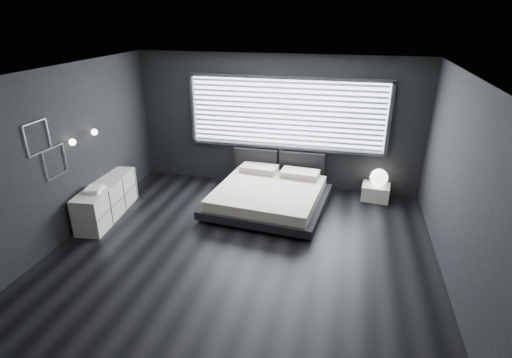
# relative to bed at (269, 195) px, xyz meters

# --- Properties ---
(room) EXTENTS (6.04, 6.00, 2.80)m
(room) POSITION_rel_bed_xyz_m (-0.08, -1.59, 1.14)
(room) COLOR black
(room) RESTS_ON ground
(window) EXTENTS (4.14, 0.09, 1.52)m
(window) POSITION_rel_bed_xyz_m (0.12, 1.11, 1.35)
(window) COLOR white
(window) RESTS_ON ground
(headboard) EXTENTS (1.96, 0.16, 0.52)m
(headboard) POSITION_rel_bed_xyz_m (-0.00, 1.05, 0.31)
(headboard) COLOR black
(headboard) RESTS_ON ground
(sconce_near) EXTENTS (0.18, 0.11, 0.11)m
(sconce_near) POSITION_rel_bed_xyz_m (-2.96, -1.54, 1.34)
(sconce_near) COLOR silver
(sconce_near) RESTS_ON ground
(sconce_far) EXTENTS (0.18, 0.11, 0.11)m
(sconce_far) POSITION_rel_bed_xyz_m (-2.96, -0.94, 1.34)
(sconce_far) COLOR silver
(sconce_far) RESTS_ON ground
(wall_art_upper) EXTENTS (0.01, 0.48, 0.48)m
(wall_art_upper) POSITION_rel_bed_xyz_m (-3.05, -2.14, 1.59)
(wall_art_upper) COLOR #47474C
(wall_art_upper) RESTS_ON ground
(wall_art_lower) EXTENTS (0.01, 0.48, 0.48)m
(wall_art_lower) POSITION_rel_bed_xyz_m (-3.05, -1.89, 1.12)
(wall_art_lower) COLOR #47474C
(wall_art_lower) RESTS_ON ground
(bed) EXTENTS (2.34, 2.26, 0.56)m
(bed) POSITION_rel_bed_xyz_m (0.00, 0.00, 0.00)
(bed) COLOR black
(bed) RESTS_ON ground
(nightstand) EXTENTS (0.58, 0.50, 0.31)m
(nightstand) POSITION_rel_bed_xyz_m (2.05, 0.86, -0.10)
(nightstand) COLOR silver
(nightstand) RESTS_ON ground
(orb_lamp) EXTENTS (0.35, 0.35, 0.35)m
(orb_lamp) POSITION_rel_bed_xyz_m (2.08, 0.84, 0.23)
(orb_lamp) COLOR white
(orb_lamp) RESTS_ON nightstand
(dresser) EXTENTS (0.65, 1.71, 0.67)m
(dresser) POSITION_rel_bed_xyz_m (-2.86, -1.03, 0.08)
(dresser) COLOR silver
(dresser) RESTS_ON ground
(book_stack) EXTENTS (0.34, 0.41, 0.08)m
(book_stack) POSITION_rel_bed_xyz_m (-2.83, -1.38, 0.45)
(book_stack) COLOR white
(book_stack) RESTS_ON dresser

